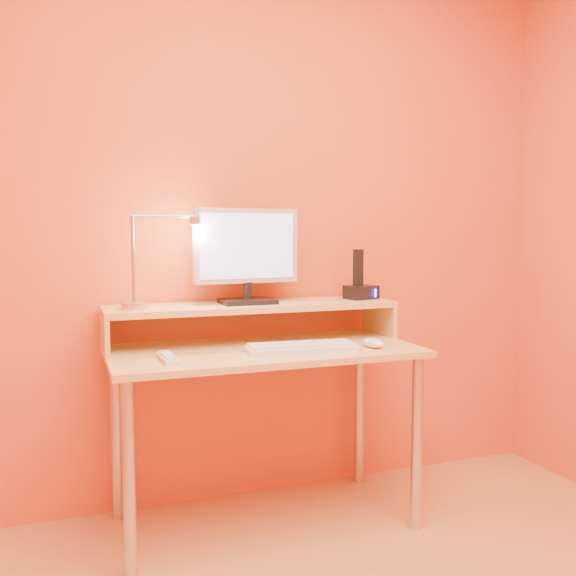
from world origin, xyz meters
name	(u,v)px	position (x,y,z in m)	size (l,w,h in m)	color
wall_back	(240,215)	(0.00, 1.50, 1.25)	(3.00, 0.04, 2.50)	orange
desk_leg_fl	(129,482)	(-0.55, 0.93, 0.35)	(0.04, 0.04, 0.69)	silver
desk_leg_fr	(417,443)	(0.55, 0.93, 0.35)	(0.04, 0.04, 0.69)	silver
desk_leg_bl	(116,436)	(-0.55, 1.43, 0.35)	(0.04, 0.04, 0.69)	silver
desk_leg_br	(359,410)	(0.55, 1.43, 0.35)	(0.04, 0.04, 0.69)	silver
desk_lower	(263,351)	(0.00, 1.18, 0.71)	(1.20, 0.60, 0.03)	tan
shelf_riser_left	(105,333)	(-0.59, 1.33, 0.79)	(0.02, 0.30, 0.14)	tan
shelf_riser_right	(379,319)	(0.59, 1.33, 0.79)	(0.02, 0.30, 0.14)	tan
desk_shelf	(252,306)	(0.00, 1.33, 0.87)	(1.20, 0.30, 0.03)	tan
monitor_foot	(248,301)	(-0.02, 1.33, 0.89)	(0.22, 0.16, 0.02)	black
monitor_neck	(247,291)	(-0.02, 1.33, 0.93)	(0.04, 0.04, 0.07)	black
monitor_panel	(247,246)	(-0.02, 1.34, 1.12)	(0.45, 0.04, 0.31)	silver
monitor_back	(245,246)	(-0.02, 1.36, 1.12)	(0.40, 0.01, 0.26)	black
monitor_screen	(248,246)	(-0.02, 1.32, 1.12)	(0.41, 0.00, 0.27)	#ACBAED
lamp_base	(134,306)	(-0.48, 1.30, 0.89)	(0.10, 0.10, 0.03)	silver
lamp_post	(133,259)	(-0.48, 1.30, 1.07)	(0.01, 0.01, 0.33)	silver
lamp_arm	(164,216)	(-0.36, 1.30, 1.24)	(0.01, 0.01, 0.24)	silver
lamp_head	(195,220)	(-0.24, 1.30, 1.22)	(0.04, 0.04, 0.03)	silver
lamp_bulb	(195,224)	(-0.24, 1.30, 1.20)	(0.03, 0.03, 0.00)	#FFEAC6
phone_dock	(361,292)	(0.50, 1.33, 0.91)	(0.13, 0.10, 0.06)	black
phone_handset	(358,267)	(0.49, 1.33, 1.02)	(0.04, 0.03, 0.16)	black
phone_led	(376,293)	(0.55, 1.28, 0.91)	(0.01, 0.00, 0.04)	#2C2CF5
keyboard	(301,349)	(0.11, 1.06, 0.73)	(0.42, 0.13, 0.02)	silver
mouse	(373,343)	(0.41, 1.03, 0.74)	(0.06, 0.11, 0.04)	white
remote_control	(168,358)	(-0.40, 1.05, 0.73)	(0.05, 0.18, 0.02)	silver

